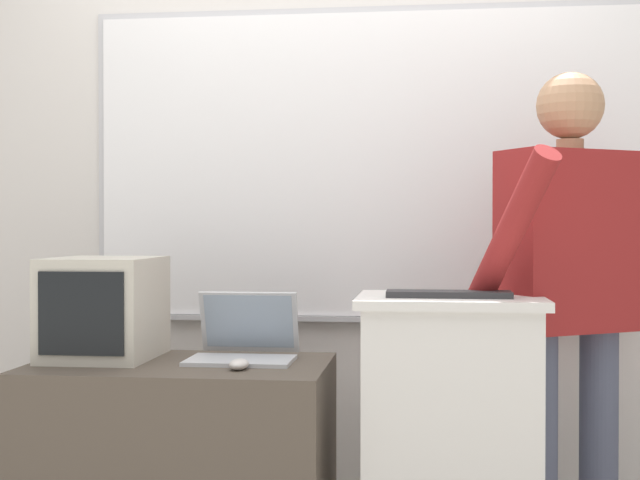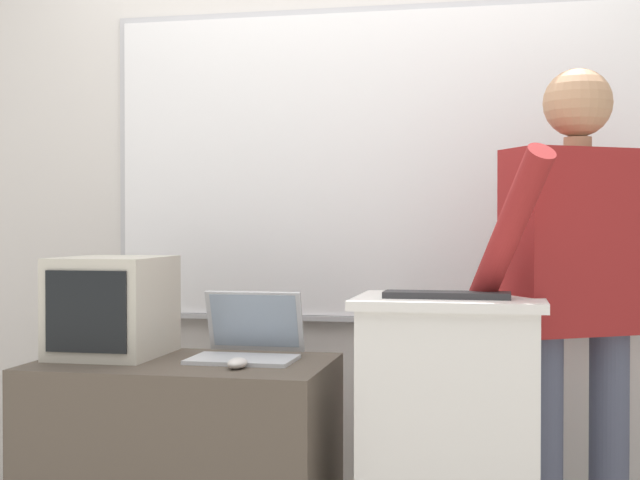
{
  "view_description": "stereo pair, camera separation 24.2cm",
  "coord_description": "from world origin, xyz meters",
  "px_view_note": "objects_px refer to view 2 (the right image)",
  "views": [
    {
      "loc": [
        0.39,
        -2.39,
        1.15
      ],
      "look_at": [
        0.05,
        0.48,
        1.11
      ],
      "focal_mm": 50.0,
      "sensor_mm": 36.0,
      "label": 1
    },
    {
      "loc": [
        0.63,
        -2.35,
        1.15
      ],
      "look_at": [
        0.05,
        0.48,
        1.11
      ],
      "focal_mm": 50.0,
      "sensor_mm": 36.0,
      "label": 2
    }
  ],
  "objects_px": {
    "side_desk": "(184,465)",
    "computer_mouse_by_laptop": "(237,363)",
    "lectern_podium": "(450,443)",
    "crt_monitor": "(113,306)",
    "wireless_keyboard": "(447,295)",
    "laptop": "(249,340)",
    "person_presenter": "(577,280)"
  },
  "relations": [
    {
      "from": "side_desk",
      "to": "computer_mouse_by_laptop",
      "type": "bearing_deg",
      "value": -27.77
    },
    {
      "from": "lectern_podium",
      "to": "computer_mouse_by_laptop",
      "type": "xyz_separation_m",
      "value": [
        -0.66,
        -0.12,
        0.25
      ]
    },
    {
      "from": "computer_mouse_by_laptop",
      "to": "crt_monitor",
      "type": "height_order",
      "value": "crt_monitor"
    },
    {
      "from": "wireless_keyboard",
      "to": "computer_mouse_by_laptop",
      "type": "bearing_deg",
      "value": -174.58
    },
    {
      "from": "crt_monitor",
      "to": "laptop",
      "type": "bearing_deg",
      "value": 3.88
    },
    {
      "from": "lectern_podium",
      "to": "laptop",
      "type": "distance_m",
      "value": 0.76
    },
    {
      "from": "lectern_podium",
      "to": "crt_monitor",
      "type": "relative_size",
      "value": 2.24
    },
    {
      "from": "side_desk",
      "to": "laptop",
      "type": "height_order",
      "value": "laptop"
    },
    {
      "from": "wireless_keyboard",
      "to": "laptop",
      "type": "bearing_deg",
      "value": 166.89
    },
    {
      "from": "lectern_podium",
      "to": "crt_monitor",
      "type": "distance_m",
      "value": 1.24
    },
    {
      "from": "wireless_keyboard",
      "to": "computer_mouse_by_laptop",
      "type": "xyz_separation_m",
      "value": [
        -0.65,
        -0.06,
        -0.22
      ]
    },
    {
      "from": "wireless_keyboard",
      "to": "crt_monitor",
      "type": "height_order",
      "value": "crt_monitor"
    },
    {
      "from": "lectern_podium",
      "to": "wireless_keyboard",
      "type": "distance_m",
      "value": 0.48
    },
    {
      "from": "lectern_podium",
      "to": "person_presenter",
      "type": "xyz_separation_m",
      "value": [
        0.4,
        0.19,
        0.51
      ]
    },
    {
      "from": "person_presenter",
      "to": "crt_monitor",
      "type": "relative_size",
      "value": 4.02
    },
    {
      "from": "side_desk",
      "to": "crt_monitor",
      "type": "height_order",
      "value": "crt_monitor"
    },
    {
      "from": "laptop",
      "to": "wireless_keyboard",
      "type": "relative_size",
      "value": 0.9
    },
    {
      "from": "lectern_podium",
      "to": "side_desk",
      "type": "height_order",
      "value": "lectern_podium"
    },
    {
      "from": "laptop",
      "to": "crt_monitor",
      "type": "relative_size",
      "value": 0.84
    },
    {
      "from": "lectern_podium",
      "to": "laptop",
      "type": "relative_size",
      "value": 2.67
    },
    {
      "from": "person_presenter",
      "to": "crt_monitor",
      "type": "bearing_deg",
      "value": 153.5
    },
    {
      "from": "person_presenter",
      "to": "computer_mouse_by_laptop",
      "type": "bearing_deg",
      "value": 165.33
    },
    {
      "from": "crt_monitor",
      "to": "side_desk",
      "type": "bearing_deg",
      "value": -13.8
    },
    {
      "from": "lectern_podium",
      "to": "side_desk",
      "type": "bearing_deg",
      "value": -179.8
    },
    {
      "from": "person_presenter",
      "to": "computer_mouse_by_laptop",
      "type": "height_order",
      "value": "person_presenter"
    },
    {
      "from": "lectern_podium",
      "to": "wireless_keyboard",
      "type": "bearing_deg",
      "value": -96.13
    },
    {
      "from": "lectern_podium",
      "to": "computer_mouse_by_laptop",
      "type": "relative_size",
      "value": 9.31
    },
    {
      "from": "lectern_podium",
      "to": "laptop",
      "type": "xyz_separation_m",
      "value": [
        -0.69,
        0.1,
        0.3
      ]
    },
    {
      "from": "wireless_keyboard",
      "to": "lectern_podium",
      "type": "bearing_deg",
      "value": 83.87
    },
    {
      "from": "crt_monitor",
      "to": "wireless_keyboard",
      "type": "bearing_deg",
      "value": -6.17
    },
    {
      "from": "person_presenter",
      "to": "laptop",
      "type": "distance_m",
      "value": 1.11
    },
    {
      "from": "wireless_keyboard",
      "to": "computer_mouse_by_laptop",
      "type": "distance_m",
      "value": 0.69
    }
  ]
}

